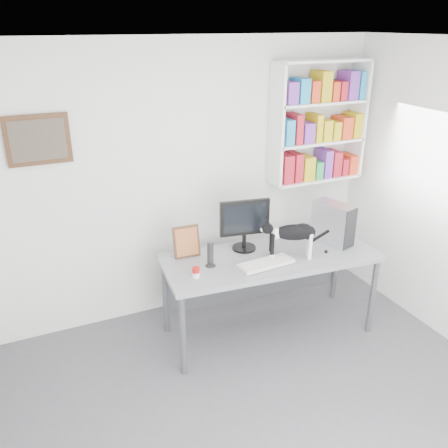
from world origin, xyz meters
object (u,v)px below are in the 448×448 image
Objects in this scene: bookshelf at (318,122)px; cat at (292,241)px; soup_can at (196,272)px; monitor at (244,225)px; keyboard at (266,263)px; leaning_print at (186,241)px; pc_tower at (333,223)px; speaker at (210,254)px; desk at (269,294)px.

cat is at bearing -133.28° from bookshelf.
soup_can is (-1.67, -0.78, -0.98)m from bookshelf.
cat reaches higher than soup_can.
keyboard is at bearing -76.05° from monitor.
leaning_print is at bearing 137.33° from keyboard.
monitor is 0.87m from pc_tower.
bookshelf is at bearing 32.84° from monitor.
cat is at bearing 178.17° from pc_tower.
monitor is at bearing 150.11° from pc_tower.
monitor reaches higher than cat.
speaker is at bearing -147.06° from monitor.
cat reaches higher than keyboard.
bookshelf is 1.85m from speaker.
speaker is (-0.58, 0.05, 0.52)m from desk.
keyboard is 0.90× the size of cat.
cat is at bearing -38.31° from monitor.
soup_can reaches higher than keyboard.
monitor is 0.90× the size of cat.
leaning_print is at bearing -166.99° from bookshelf.
monitor is 0.56m from leaning_print.
soup_can is at bearing -119.14° from speaker.
soup_can reaches higher than desk.
cat is (0.15, -0.12, 0.58)m from desk.
keyboard is (0.03, -0.37, -0.23)m from monitor.
leaning_print reaches higher than desk.
desk is 0.47m from keyboard.
pc_tower is at bearing 6.63° from desk.
bookshelf is 1.66m from keyboard.
leaning_print is (-0.54, 0.08, -0.10)m from monitor.
speaker reaches higher than keyboard.
pc_tower is 1.47m from soup_can.
desk is (-0.90, -0.68, -1.44)m from bookshelf.
monitor is 1.01× the size of keyboard.
cat is (0.92, -0.02, 0.12)m from soup_can.
desk is at bearing 19.89° from speaker.
monitor is 5.41× the size of soup_can.
leaning_print is 3.26× the size of soup_can.
pc_tower is (0.85, -0.21, -0.05)m from monitor.
speaker is 0.25m from soup_can.
soup_can is at bearing -168.18° from desk.
speaker is at bearing -156.80° from bookshelf.
bookshelf reaches higher than desk.
leaning_print is at bearing 80.53° from soup_can.
pc_tower is (-0.22, -0.66, -0.83)m from bookshelf.
bookshelf is at bearing 24.87° from soup_can.
cat is at bearing 11.90° from speaker.
soup_can is at bearing -142.61° from monitor.
bookshelf is 1.08m from pc_tower.
desk is 0.61m from cat.
cat is (0.28, 0.03, 0.15)m from keyboard.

